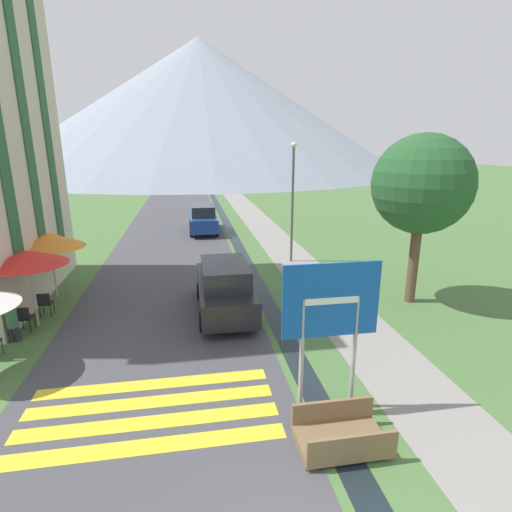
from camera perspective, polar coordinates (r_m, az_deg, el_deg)
ground_plane at (r=24.24m, az=-5.87°, el=2.27°), size 160.00×160.00×0.00m
road at (r=34.01m, az=-11.28°, el=5.95°), size 6.40×60.00×0.01m
footpath at (r=34.38m, az=-1.01°, el=6.36°), size 2.20×60.00×0.01m
drainage_channel at (r=34.10m, az=-5.03°, el=6.22°), size 0.60×60.00×0.00m
crosswalk_marking at (r=9.59m, az=-14.76°, el=-20.72°), size 5.44×2.54×0.01m
mountain_distant at (r=86.44m, az=-7.97°, el=20.36°), size 80.25×80.25×25.50m
road_sign at (r=8.37m, az=10.60°, el=-8.16°), size 2.04×0.11×3.37m
footbridge at (r=8.55m, az=12.11°, el=-23.83°), size 1.70×1.10×0.65m
parked_car_near at (r=13.64m, az=-4.48°, el=-4.51°), size 1.86×4.47×1.82m
parked_car_far at (r=26.40m, az=-7.57°, el=5.34°), size 1.80×4.50×1.82m
cafe_chair_far_right at (r=15.17m, az=-27.91°, el=-5.85°), size 0.40×0.40×0.85m
cafe_chair_middle at (r=14.24m, az=-30.21°, el=-7.53°), size 0.40×0.40×0.85m
cafe_umbrella_middle_red at (r=14.02m, az=-29.84°, el=-0.18°), size 2.31×2.31×2.51m
cafe_umbrella_rear_orange at (r=16.29m, az=-27.39°, el=2.01°), size 2.43×2.43×2.52m
person_seated_near at (r=13.73m, az=-31.53°, el=-7.77°), size 0.32×0.32×1.25m
streetlamp at (r=19.22m, az=5.25°, el=8.88°), size 0.28×0.28×5.70m
tree_by_path at (r=14.98m, az=22.64°, el=9.36°), size 3.42×3.42×6.00m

